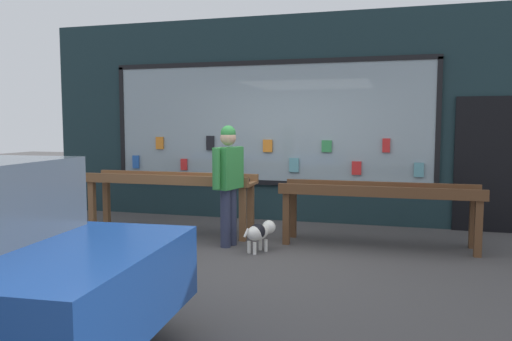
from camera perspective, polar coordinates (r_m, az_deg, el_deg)
name	(u,v)px	position (r m, az deg, el deg)	size (l,w,h in m)	color
ground_plane	(252,254)	(6.54, -0.49, -9.49)	(40.00, 40.00, 0.00)	#474444
shopfront_facade	(291,120)	(8.64, 3.98, 5.77)	(9.00, 0.29, 3.51)	#192D33
display_table_left	(170,185)	(7.74, -9.80, -1.67)	(2.67, 0.57, 0.92)	brown
display_table_right	(379,196)	(7.01, 13.86, -2.87)	(2.67, 0.64, 0.86)	brown
person_browsing	(228,176)	(6.79, -3.18, -0.66)	(0.32, 0.64, 1.66)	#2D334C
small_dog	(260,232)	(6.58, 0.42, -7.02)	(0.37, 0.52, 0.39)	white
sandwich_board_sign	(44,199)	(8.99, -23.11, -2.99)	(0.67, 0.72, 0.87)	black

